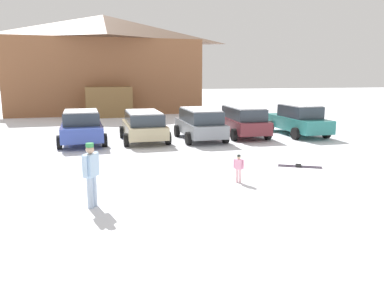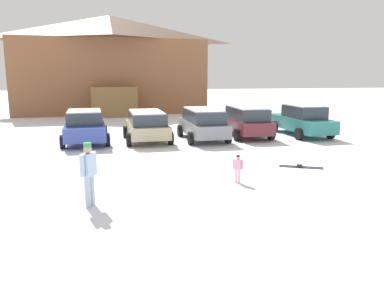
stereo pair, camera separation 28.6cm
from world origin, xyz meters
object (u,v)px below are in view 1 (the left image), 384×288
object	(u,v)px
parked_maroon_van	(243,120)
parked_grey_wagon	(200,123)
parked_beige_suv	(144,125)
skier_child_in_pink_snowsuit	(239,167)
skier_adult_in_blue_parka	(91,171)
parked_blue_hatchback	(82,126)
pair_of_skis	(299,166)
parked_teal_hatchback	(298,120)
ski_lodge	(105,63)

from	to	relation	value
parked_maroon_van	parked_grey_wagon	bearing A→B (deg)	-167.09
parked_beige_suv	skier_child_in_pink_snowsuit	bearing A→B (deg)	-75.17
parked_beige_suv	parked_maroon_van	bearing A→B (deg)	3.63
skier_adult_in_blue_parka	parked_grey_wagon	bearing A→B (deg)	60.84
parked_grey_wagon	parked_beige_suv	bearing A→B (deg)	175.20
parked_beige_suv	skier_child_in_pink_snowsuit	distance (m)	8.44
parked_maroon_van	skier_adult_in_blue_parka	bearing A→B (deg)	-128.21
parked_grey_wagon	skier_child_in_pink_snowsuit	size ratio (longest dim) A/B	4.79
parked_blue_hatchback	parked_maroon_van	size ratio (longest dim) A/B	1.06
parked_maroon_van	pair_of_skis	distance (m)	7.12
parked_blue_hatchback	parked_beige_suv	bearing A→B (deg)	-2.46
parked_beige_suv	pair_of_skis	xyz separation A→B (m)	(5.06, -6.71, -0.82)
skier_child_in_pink_snowsuit	pair_of_skis	bearing A→B (deg)	26.46
parked_blue_hatchback	parked_maroon_van	bearing A→B (deg)	1.46
parked_grey_wagon	skier_child_in_pink_snowsuit	distance (m)	7.95
parked_beige_suv	parked_teal_hatchback	size ratio (longest dim) A/B	0.89
parked_maroon_van	pair_of_skis	size ratio (longest dim) A/B	2.83
pair_of_skis	ski_lodge	bearing A→B (deg)	106.25
ski_lodge	skier_adult_in_blue_parka	xyz separation A→B (m)	(-0.43, -26.29, -3.41)
ski_lodge	parked_blue_hatchback	bearing A→B (deg)	-94.20
parked_blue_hatchback	parked_beige_suv	xyz separation A→B (m)	(3.04, -0.13, 0.01)
skier_child_in_pink_snowsuit	pair_of_skis	xyz separation A→B (m)	(2.90, 1.44, -0.48)
parked_beige_suv	parked_teal_hatchback	xyz separation A→B (m)	(8.63, 0.10, 0.02)
parked_maroon_van	pair_of_skis	world-z (taller)	parked_maroon_van
parked_grey_wagon	parked_teal_hatchback	bearing A→B (deg)	3.45
parked_blue_hatchback	parked_teal_hatchback	size ratio (longest dim) A/B	0.97
skier_child_in_pink_snowsuit	parked_grey_wagon	bearing A→B (deg)	84.72
parked_grey_wagon	pair_of_skis	xyz separation A→B (m)	(2.17, -6.47, -0.86)
parked_grey_wagon	pair_of_skis	distance (m)	6.87
parked_grey_wagon	skier_child_in_pink_snowsuit	xyz separation A→B (m)	(-0.73, -7.91, -0.38)
ski_lodge	pair_of_skis	size ratio (longest dim) A/B	11.13
parked_grey_wagon	parked_blue_hatchback	bearing A→B (deg)	176.40
parked_maroon_van	parked_teal_hatchback	xyz separation A→B (m)	(3.17, -0.24, -0.03)
parked_maroon_van	pair_of_skis	xyz separation A→B (m)	(-0.40, -7.05, -0.87)
parked_grey_wagon	pair_of_skis	size ratio (longest dim) A/B	2.80
parked_blue_hatchback	parked_grey_wagon	world-z (taller)	parked_blue_hatchback
parked_beige_suv	ski_lodge	bearing A→B (deg)	96.13
parked_beige_suv	parked_grey_wagon	bearing A→B (deg)	-4.80
ski_lodge	parked_teal_hatchback	distance (m)	20.05
skier_adult_in_blue_parka	pair_of_skis	world-z (taller)	skier_adult_in_blue_parka
parked_grey_wagon	parked_teal_hatchback	size ratio (longest dim) A/B	0.90
ski_lodge	skier_child_in_pink_snowsuit	bearing A→B (deg)	-80.98
skier_adult_in_blue_parka	pair_of_skis	xyz separation A→B (m)	(7.30, 2.72, -0.92)
parked_grey_wagon	ski_lodge	bearing A→B (deg)	105.37
parked_blue_hatchback	skier_adult_in_blue_parka	bearing A→B (deg)	-85.21
parked_grey_wagon	skier_adult_in_blue_parka	world-z (taller)	skier_adult_in_blue_parka
parked_teal_hatchback	ski_lodge	bearing A→B (deg)	121.92
parked_maroon_van	parked_blue_hatchback	bearing A→B (deg)	-178.54
parked_teal_hatchback	pair_of_skis	size ratio (longest dim) A/B	3.10
parked_blue_hatchback	parked_grey_wagon	size ratio (longest dim) A/B	1.07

